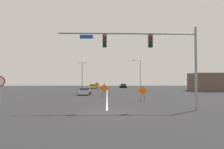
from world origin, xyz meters
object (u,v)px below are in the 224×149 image
object	(u,v)px
construction_sign_right_lane	(104,89)
car_yellow_approaching	(93,86)
traffic_signal_assembly	(151,48)
street_lamp_mid_right	(82,73)
construction_sign_left_lane	(143,91)
stop_sign	(0,88)
construction_sign_right_shoulder	(97,85)
car_silver_distant	(85,91)
street_lamp_near_left	(140,73)
car_black_near	(123,86)

from	to	relation	value
construction_sign_right_lane	car_yellow_approaching	size ratio (longest dim) A/B	0.51
traffic_signal_assembly	street_lamp_mid_right	bearing A→B (deg)	104.07
construction_sign_right_lane	construction_sign_left_lane	distance (m)	6.45
stop_sign	street_lamp_mid_right	size ratio (longest dim) A/B	0.35
street_lamp_mid_right	construction_sign_right_shoulder	world-z (taller)	street_lamp_mid_right
car_yellow_approaching	traffic_signal_assembly	bearing A→B (deg)	-79.12
construction_sign_right_lane	car_silver_distant	bearing A→B (deg)	122.03
stop_sign	construction_sign_left_lane	distance (m)	15.81
street_lamp_mid_right	street_lamp_near_left	world-z (taller)	street_lamp_mid_right
street_lamp_mid_right	street_lamp_near_left	distance (m)	21.24
stop_sign	construction_sign_right_lane	bearing A→B (deg)	63.26
street_lamp_mid_right	construction_sign_right_lane	size ratio (longest dim) A/B	4.09
construction_sign_right_shoulder	traffic_signal_assembly	bearing A→B (deg)	-79.23
street_lamp_mid_right	car_yellow_approaching	xyz separation A→B (m)	(4.03, -6.47, -4.23)
construction_sign_left_lane	car_black_near	xyz separation A→B (m)	(0.61, 37.45, -0.54)
stop_sign	street_lamp_near_left	world-z (taller)	street_lamp_near_left
traffic_signal_assembly	construction_sign_left_lane	distance (m)	8.87
street_lamp_mid_right	car_yellow_approaching	distance (m)	8.72
car_black_near	street_lamp_mid_right	bearing A→B (deg)	170.01
traffic_signal_assembly	street_lamp_mid_right	distance (m)	49.09
stop_sign	street_lamp_near_left	distance (m)	40.46
traffic_signal_assembly	construction_sign_left_lane	world-z (taller)	traffic_signal_assembly
street_lamp_near_left	car_silver_distant	distance (m)	21.46
construction_sign_left_lane	car_yellow_approaching	world-z (taller)	construction_sign_left_lane
stop_sign	construction_sign_right_lane	size ratio (longest dim) A/B	1.43
traffic_signal_assembly	street_lamp_near_left	distance (m)	35.02
street_lamp_mid_right	construction_sign_right_shoulder	distance (m)	15.69
street_lamp_mid_right	stop_sign	bearing A→B (deg)	-89.37
construction_sign_right_lane	construction_sign_right_shoulder	xyz separation A→B (m)	(-2.22, 21.30, -0.01)
construction_sign_left_lane	car_silver_distant	bearing A→B (deg)	130.32
construction_sign_right_lane	street_lamp_near_left	bearing A→B (deg)	68.21
construction_sign_left_lane	car_black_near	size ratio (longest dim) A/B	0.43
construction_sign_right_shoulder	car_black_near	world-z (taller)	construction_sign_right_shoulder
street_lamp_near_left	car_yellow_approaching	size ratio (longest dim) A/B	2.01
car_yellow_approaching	construction_sign_right_lane	bearing A→B (deg)	-82.60
car_black_near	car_yellow_approaching	world-z (taller)	car_black_near
traffic_signal_assembly	construction_sign_left_lane	size ratio (longest dim) A/B	6.40
stop_sign	car_silver_distant	size ratio (longest dim) A/B	0.67
street_lamp_near_left	construction_sign_right_lane	world-z (taller)	street_lamp_near_left
stop_sign	construction_sign_right_lane	world-z (taller)	stop_sign
street_lamp_mid_right	car_yellow_approaching	size ratio (longest dim) A/B	2.10
car_yellow_approaching	stop_sign	bearing A→B (deg)	-94.58
stop_sign	construction_sign_right_shoulder	bearing A→B (deg)	81.97
stop_sign	car_yellow_approaching	world-z (taller)	stop_sign
construction_sign_right_lane	street_lamp_mid_right	bearing A→B (deg)	102.39
construction_sign_left_lane	street_lamp_mid_right	bearing A→B (deg)	107.64
construction_sign_right_shoulder	construction_sign_left_lane	bearing A→B (deg)	-74.55
construction_sign_right_shoulder	car_black_near	xyz separation A→B (m)	(7.67, 11.89, -0.63)
street_lamp_mid_right	construction_sign_left_lane	distance (m)	41.90
street_lamp_mid_right	car_silver_distant	size ratio (longest dim) A/B	1.93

